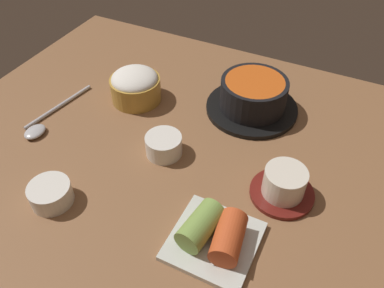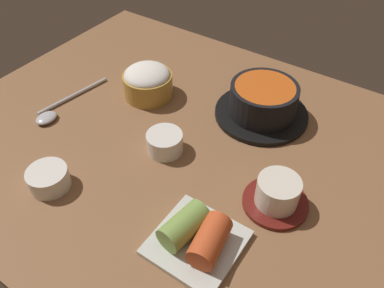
{
  "view_description": "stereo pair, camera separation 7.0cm",
  "coord_description": "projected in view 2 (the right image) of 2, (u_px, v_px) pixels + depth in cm",
  "views": [
    {
      "loc": [
        24.4,
        -47.62,
        53.88
      ],
      "look_at": [
        2.0,
        -2.0,
        5.0
      ],
      "focal_mm": 35.93,
      "sensor_mm": 36.0,
      "label": 1
    },
    {
      "loc": [
        30.49,
        -44.09,
        53.88
      ],
      "look_at": [
        2.0,
        -2.0,
        5.0
      ],
      "focal_mm": 35.93,
      "sensor_mm": 36.0,
      "label": 2
    }
  ],
  "objects": [
    {
      "name": "side_bowl_near",
      "position": [
        48.0,
        178.0,
        0.66
      ],
      "size": [
        7.07,
        7.07,
        3.62
      ],
      "color": "white",
      "rests_on": "dining_table"
    },
    {
      "name": "spoon",
      "position": [
        56.0,
        110.0,
        0.82
      ],
      "size": [
        5.07,
        20.04,
        1.35
      ],
      "color": "#B7B7BC",
      "rests_on": "dining_table"
    },
    {
      "name": "banchan_cup_center",
      "position": [
        165.0,
        142.0,
        0.72
      ],
      "size": [
        6.88,
        6.88,
        3.97
      ],
      "color": "white",
      "rests_on": "dining_table"
    },
    {
      "name": "tea_cup_with_saucer",
      "position": [
        277.0,
        194.0,
        0.63
      ],
      "size": [
        10.99,
        10.99,
        5.67
      ],
      "color": "maroon",
      "rests_on": "dining_table"
    },
    {
      "name": "rice_bowl",
      "position": [
        148.0,
        81.0,
        0.84
      ],
      "size": [
        10.86,
        10.86,
        7.16
      ],
      "color": "#B78C38",
      "rests_on": "dining_table"
    },
    {
      "name": "kimchi_plate",
      "position": [
        197.0,
        237.0,
        0.57
      ],
      "size": [
        12.92,
        12.92,
        5.32
      ],
      "color": "silver",
      "rests_on": "dining_table"
    },
    {
      "name": "stone_pot",
      "position": [
        263.0,
        102.0,
        0.79
      ],
      "size": [
        19.44,
        19.44,
        7.39
      ],
      "color": "black",
      "rests_on": "dining_table"
    },
    {
      "name": "dining_table",
      "position": [
        189.0,
        149.0,
        0.75
      ],
      "size": [
        100.0,
        76.0,
        2.0
      ],
      "primitive_type": "cube",
      "color": "brown",
      "rests_on": "ground"
    }
  ]
}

